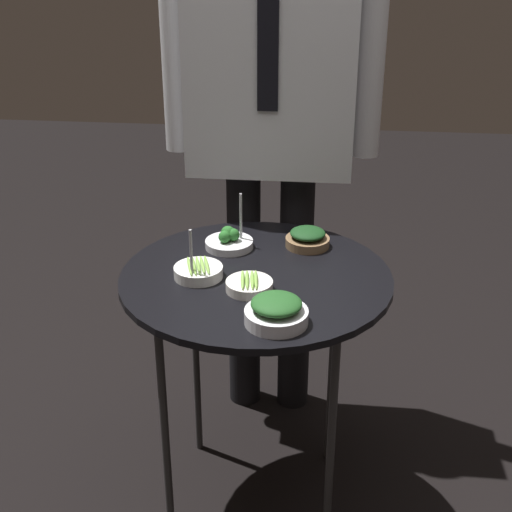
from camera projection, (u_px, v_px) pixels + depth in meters
ground_plane at (256, 498)px, 2.05m from camera, size 8.00×8.00×0.00m
serving_cart at (256, 294)px, 1.76m from camera, size 0.67×0.67×0.72m
bowl_asparagus_mid_left at (249, 285)px, 1.66m from camera, size 0.11×0.11×0.03m
bowl_spinach_near_rim at (308, 238)px, 1.88m from camera, size 0.12×0.12×0.05m
bowl_broccoli_back_right at (229, 241)px, 1.87m from camera, size 0.13×0.13×0.15m
bowl_spinach_back_left at (276, 312)px, 1.52m from camera, size 0.14×0.14×0.06m
bowl_asparagus_front_right at (198, 271)px, 1.72m from camera, size 0.12×0.12×0.14m
waiter_figure at (271, 89)px, 2.02m from camera, size 0.63×0.24×1.69m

